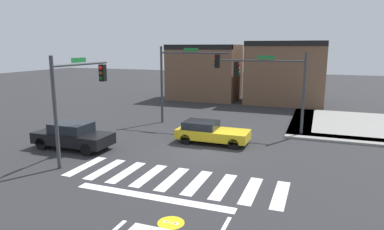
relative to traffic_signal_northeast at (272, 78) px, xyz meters
The scene contains 10 objects.
ground_plane 7.25m from the traffic_signal_northeast, 117.76° to the right, with size 120.00×120.00×0.00m, color #2B2B2D.
crosswalk_near 11.06m from the traffic_signal_northeast, 106.13° to the right, with size 10.03×2.87×0.01m.
bike_detector_marking 14.14m from the traffic_signal_northeast, 95.73° to the right, with size 0.92×0.92×0.01m.
curb_corner_northeast 7.77m from the traffic_signal_northeast, 35.04° to the left, with size 10.00×10.60×0.15m.
storefront_row 14.02m from the traffic_signal_northeast, 107.50° to the left, with size 16.41×6.17×6.38m.
traffic_signal_northeast is the anchor object (origin of this frame).
traffic_signal_northwest 6.43m from the traffic_signal_northeast, behind, with size 5.45×0.32×5.86m.
traffic_signal_southwest 12.42m from the traffic_signal_northeast, 133.87° to the right, with size 0.32×4.38×5.45m.
car_yellow 5.77m from the traffic_signal_northeast, 129.23° to the right, with size 4.38×1.85×1.32m.
car_black 13.15m from the traffic_signal_northeast, 142.73° to the right, with size 4.61×1.88×1.53m.
Camera 1 is at (5.93, -17.73, 5.87)m, focal length 31.91 mm.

